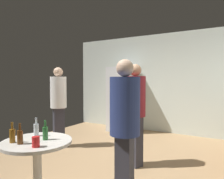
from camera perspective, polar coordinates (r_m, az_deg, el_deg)
name	(u,v)px	position (r m, az deg, el deg)	size (l,w,h in m)	color
ground_plane	(112,166)	(3.84, -0.07, -20.21)	(5.20, 5.20, 0.10)	#9E7C56
wall_back	(160,83)	(5.96, 12.90, 1.69)	(5.32, 0.06, 2.70)	beige
refrigerator	(122,99)	(5.95, 2.81, -2.59)	(0.70, 0.68, 1.80)	silver
foreground_table	(37,149)	(2.68, -19.72, -15.11)	(0.80, 0.80, 0.73)	beige
beer_bottle_amber	(12,135)	(2.65, -25.49, -11.16)	(0.06, 0.06, 0.23)	#8C5919
beer_bottle_brown	(20,136)	(2.56, -23.75, -11.62)	(0.06, 0.06, 0.23)	#593314
beer_bottle_green	(45,133)	(2.63, -17.70, -11.13)	(0.06, 0.06, 0.23)	#26662D
beer_bottle_clear	(36,129)	(2.84, -19.93, -10.13)	(0.06, 0.06, 0.23)	silver
plastic_cup_red	(36,142)	(2.40, -20.02, -13.23)	(0.08, 0.08, 0.11)	red
person_in_maroon_shirt	(135,107)	(3.50, 6.33, -4.67)	(0.44, 0.44, 1.70)	#2D2D38
person_in_navy_shirt	(125,121)	(2.38, 3.51, -8.60)	(0.40, 0.40, 1.67)	#2D2D38
person_in_white_shirt	(59,100)	(4.64, -14.36, -2.88)	(0.47, 0.47, 1.71)	#2D2D38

